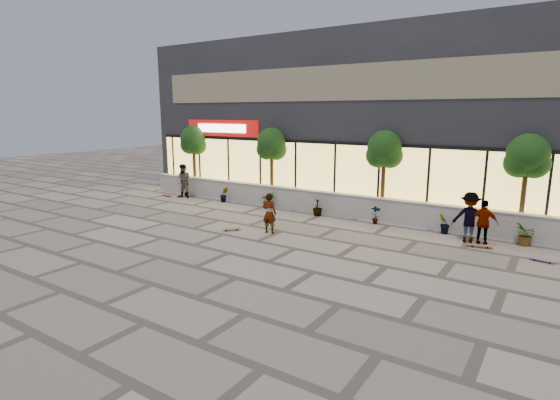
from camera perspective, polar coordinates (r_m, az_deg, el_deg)
The scene contains 22 objects.
ground at distance 14.97m, azimuth -6.69°, elevation -6.89°, with size 80.00×80.00×0.00m, color #A4988E.
planter_wall at distance 20.50m, azimuth 5.91°, elevation -0.34°, with size 22.00×0.42×1.04m.
retail_building at distance 25.08m, azimuth 11.97°, elevation 10.19°, with size 24.00×9.17×8.50m.
shrub_a at distance 25.11m, azimuth -12.18°, elevation 1.36°, with size 0.43×0.29×0.81m, color #193C13.
shrub_b at distance 23.22m, azimuth -7.32°, elevation 0.71°, with size 0.45×0.36×0.81m, color #193C13.
shrub_c at distance 21.53m, azimuth -1.64°, elevation -0.04°, with size 0.73×0.63×0.81m, color #193C13.
shrub_d at distance 20.09m, azimuth 4.93°, elevation -0.91°, with size 0.45×0.45×0.81m, color #193C13.
shrub_e at distance 18.96m, azimuth 12.39°, elevation -1.89°, with size 0.43×0.29×0.81m, color #193C13.
shrub_f at distance 18.19m, azimuth 20.65°, elevation -2.93°, with size 0.45×0.36×0.81m, color #193C13.
shrub_g at distance 17.84m, azimuth 29.44°, elevation -3.96°, with size 0.73×0.63×0.81m, color #193C13.
tree_west at distance 26.03m, azimuth -11.23°, elevation 7.47°, with size 1.60×1.50×3.92m.
tree_midwest at distance 22.53m, azimuth -1.10°, elevation 7.10°, with size 1.60×1.50×3.92m.
tree_mideast at distance 19.79m, azimuth 13.48°, elevation 6.19°, with size 1.60×1.50×3.92m.
tree_east at distance 18.66m, azimuth 29.59°, elevation 4.72°, with size 1.60×1.50×3.92m.
skater_center at distance 17.05m, azimuth -1.40°, elevation -1.74°, with size 0.58×0.38×1.60m, color silver.
skater_left at distance 24.57m, azimuth -12.43°, elevation 2.40°, with size 0.92×0.72×1.89m, color tan.
skater_right_near at distance 17.14m, azimuth 25.07°, elevation -2.71°, with size 0.96×0.40×1.64m, color silver.
skater_right_far at distance 17.29m, azimuth 23.52°, elevation -2.09°, with size 1.20×0.69×1.86m, color maroon.
skateboard_center at distance 17.66m, azimuth -6.35°, elevation -3.77°, with size 0.62×0.69×0.09m.
skateboard_left at distance 25.47m, azimuth -14.55°, elevation 0.64°, with size 0.81×0.37×0.10m.
skateboard_right_near at distance 16.94m, azimuth 24.66°, elevation -5.41°, with size 0.83×0.35×0.10m.
skateboard_right_far at distance 16.29m, azimuth 31.06°, elevation -6.71°, with size 0.74×0.30×0.09m.
Camera 1 is at (9.19, -10.84, 4.68)m, focal length 28.00 mm.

